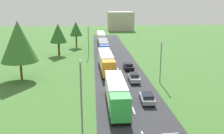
# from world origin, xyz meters

# --- Properties ---
(road) EXTENTS (10.00, 140.00, 0.06)m
(road) POSITION_xyz_m (0.00, 24.50, 0.03)
(road) COLOR #2B2B30
(road) RESTS_ON ground
(lane_marking_centre) EXTENTS (0.16, 118.23, 0.01)m
(lane_marking_centre) POSITION_xyz_m (0.00, 18.71, 0.07)
(lane_marking_centre) COLOR white
(lane_marking_centre) RESTS_ON road
(truck_lead) EXTENTS (2.52, 12.40, 3.54)m
(truck_lead) POSITION_xyz_m (-2.18, 16.21, 2.12)
(truck_lead) COLOR green
(truck_lead) RESTS_ON road
(truck_second) EXTENTS (2.87, 14.87, 3.57)m
(truck_second) POSITION_xyz_m (-2.57, 35.77, 2.13)
(truck_second) COLOR orange
(truck_second) RESTS_ON road
(truck_third) EXTENTS (2.56, 14.64, 3.41)m
(truck_third) POSITION_xyz_m (-2.32, 54.29, 2.05)
(truck_third) COLOR blue
(truck_third) RESTS_ON road
(truck_fourth) EXTENTS (2.52, 15.00, 3.55)m
(truck_fourth) POSITION_xyz_m (-2.35, 73.35, 2.08)
(truck_fourth) COLOR white
(truck_fourth) RESTS_ON road
(car_second) EXTENTS (2.01, 4.21, 1.39)m
(car_second) POSITION_xyz_m (2.36, 17.22, 0.80)
(car_second) COLOR #8C939E
(car_second) RESTS_ON road
(car_third) EXTENTS (1.81, 4.19, 1.53)m
(car_third) POSITION_xyz_m (2.01, 27.24, 0.86)
(car_third) COLOR #8C939E
(car_third) RESTS_ON road
(car_fourth) EXTENTS (1.98, 4.14, 1.40)m
(car_fourth) POSITION_xyz_m (2.19, 36.00, 0.80)
(car_fourth) COLOR black
(car_fourth) RESTS_ON road
(lamppost_lead) EXTENTS (0.36, 0.36, 8.67)m
(lamppost_lead) POSITION_xyz_m (-6.54, 7.50, 4.82)
(lamppost_lead) COLOR slate
(lamppost_lead) RESTS_ON ground
(lamppost_second) EXTENTS (0.36, 0.36, 7.56)m
(lamppost_second) POSITION_xyz_m (6.55, 26.34, 4.25)
(lamppost_second) COLOR slate
(lamppost_second) RESTS_ON ground
(lamppost_third) EXTENTS (0.36, 0.36, 7.98)m
(lamppost_third) POSITION_xyz_m (-6.42, 51.14, 4.46)
(lamppost_third) COLOR slate
(lamppost_third) RESTS_ON ground
(tree_oak) EXTENTS (6.72, 6.72, 10.86)m
(tree_oak) POSITION_xyz_m (-18.61, 30.33, 7.15)
(tree_oak) COLOR #513823
(tree_oak) RESTS_ON ground
(tree_birch) EXTENTS (4.02, 4.02, 8.08)m
(tree_birch) POSITION_xyz_m (-10.44, 64.81, 5.82)
(tree_birch) COLOR #513823
(tree_birch) RESTS_ON ground
(tree_pine) EXTENTS (4.55, 4.55, 8.49)m
(tree_pine) POSITION_xyz_m (-14.40, 52.63, 5.94)
(tree_pine) COLOR #513823
(tree_pine) RESTS_ON ground
(distant_building) EXTENTS (12.44, 12.24, 9.01)m
(distant_building) POSITION_xyz_m (8.79, 115.00, 4.51)
(distant_building) COLOR #B2A899
(distant_building) RESTS_ON ground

